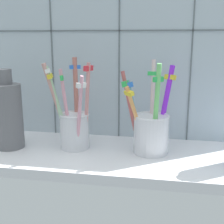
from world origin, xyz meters
TOP-DOWN VIEW (x-y plane):
  - counter_slab at (0.00, 0.00)cm, footprint 64.00×22.00cm
  - tile_wall_back at (-0.00, 12.00)cm, footprint 64.00×2.20cm
  - toothbrush_cup_left at (-8.31, 1.42)cm, footprint 10.20×9.04cm
  - toothbrush_cup_right at (8.01, 1.62)cm, footprint 11.37×9.35cm
  - ceramic_vase at (-22.10, -0.56)cm, footprint 6.06×6.06cm

SIDE VIEW (x-z plane):
  - counter_slab at x=0.00cm, z-range 0.00..2.00cm
  - toothbrush_cup_right at x=8.01cm, z-range -2.43..16.49cm
  - toothbrush_cup_left at x=-8.31cm, z-range -2.31..16.89cm
  - ceramic_vase at x=-22.10cm, z-range 0.81..17.77cm
  - tile_wall_back at x=0.00cm, z-range 0.00..45.00cm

